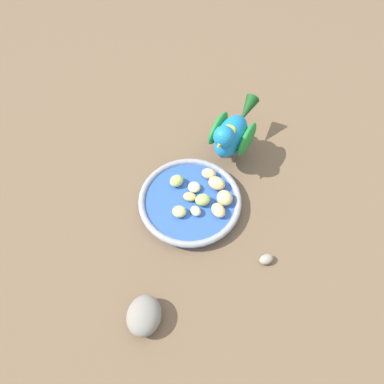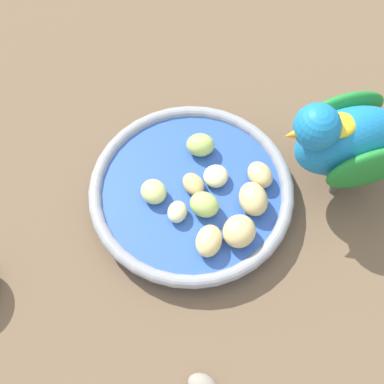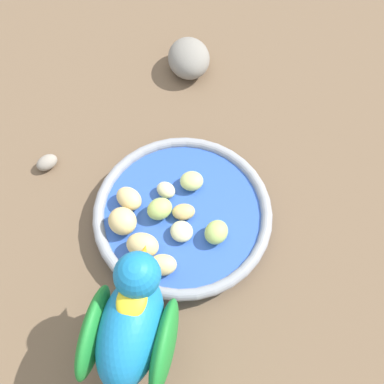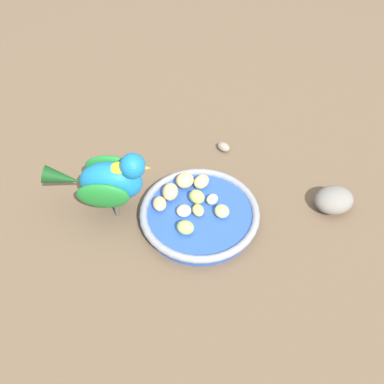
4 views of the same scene
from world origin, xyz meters
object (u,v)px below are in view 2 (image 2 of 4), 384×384
apple_piece_8 (205,206)px  parrot (353,138)px  apple_piece_0 (209,241)px  apple_piece_3 (216,176)px  apple_piece_4 (260,175)px  apple_piece_6 (154,192)px  apple_piece_7 (177,210)px  apple_piece_2 (200,145)px  apple_piece_1 (193,184)px  feeding_bowl (191,192)px  apple_piece_9 (239,231)px  apple_piece_5 (253,199)px

apple_piece_8 → parrot: 0.17m
apple_piece_0 → apple_piece_3: bearing=-109.8°
apple_piece_3 → apple_piece_4: 0.05m
apple_piece_6 → apple_piece_7: size_ratio=1.19×
apple_piece_2 → apple_piece_7: (0.04, 0.07, -0.00)m
apple_piece_0 → apple_piece_4: 0.10m
apple_piece_1 → apple_piece_7: (0.02, 0.03, 0.00)m
feeding_bowl → apple_piece_2: size_ratio=7.12×
feeding_bowl → apple_piece_9: size_ratio=6.23×
feeding_bowl → apple_piece_1: (-0.00, -0.00, 0.01)m
apple_piece_5 → apple_piece_6: apple_piece_5 is taller
apple_piece_6 → parrot: 0.22m
apple_piece_6 → apple_piece_8: bearing=148.0°
apple_piece_7 → apple_piece_9: 0.07m
apple_piece_1 → apple_piece_5: bearing=147.8°
apple_piece_9 → apple_piece_7: bearing=-36.0°
feeding_bowl → parrot: 0.18m
apple_piece_6 → apple_piece_1: bearing=-179.7°
apple_piece_7 → feeding_bowl: bearing=-131.0°
apple_piece_7 → apple_piece_8: (-0.03, 0.00, 0.00)m
apple_piece_4 → apple_piece_8: size_ratio=1.03×
apple_piece_9 → parrot: parrot is taller
apple_piece_6 → parrot: bearing=176.4°
apple_piece_5 → apple_piece_8: bearing=-5.3°
apple_piece_2 → apple_piece_3: (-0.01, 0.04, -0.00)m
apple_piece_5 → apple_piece_4: bearing=-120.0°
apple_piece_3 → apple_piece_6: apple_piece_6 is taller
apple_piece_7 → apple_piece_9: size_ratio=0.70×
apple_piece_7 → parrot: bearing=-175.8°
apple_piece_0 → apple_piece_6: bearing=-58.1°
apple_piece_0 → apple_piece_9: apple_piece_9 is taller
apple_piece_3 → apple_piece_8: (0.02, 0.03, 0.00)m
apple_piece_1 → apple_piece_9: size_ratio=0.79×
apple_piece_8 → apple_piece_0: bearing=82.2°
apple_piece_6 → apple_piece_9: apple_piece_9 is taller
apple_piece_1 → apple_piece_9: 0.08m
apple_piece_1 → feeding_bowl: bearing=37.5°
apple_piece_3 → parrot: bearing=172.9°
apple_piece_8 → apple_piece_4: bearing=-160.7°
apple_piece_2 → apple_piece_3: size_ratio=1.12×
apple_piece_3 → apple_piece_4: bearing=167.0°
apple_piece_9 → apple_piece_1: bearing=-64.8°
apple_piece_9 → apple_piece_5: bearing=-127.0°
feeding_bowl → apple_piece_7: bearing=49.0°
apple_piece_1 → apple_piece_2: bearing=-112.8°
parrot → feeding_bowl: bearing=-6.1°
apple_piece_5 → apple_piece_9: 0.04m
feeding_bowl → apple_piece_4: bearing=176.4°
apple_piece_2 → apple_piece_9: apple_piece_9 is taller
apple_piece_3 → apple_piece_9: (-0.01, 0.07, 0.01)m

